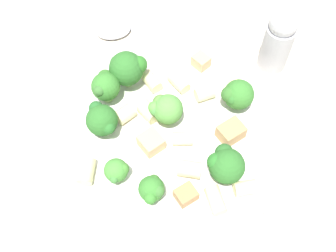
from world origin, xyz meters
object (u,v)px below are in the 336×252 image
at_px(rigatoni_3, 202,92).
at_px(rigatoni_1, 125,114).
at_px(rigatoni_5, 216,200).
at_px(rigatoni_10, 243,190).
at_px(rigatoni_0, 232,87).
at_px(chicken_chunk_3, 231,132).
at_px(broccoli_floret_2, 166,109).
at_px(broccoli_floret_1, 117,171).
at_px(rigatoni_9, 181,140).
at_px(chicken_chunk_1, 201,61).
at_px(pepper_shaker, 279,40).
at_px(broccoli_floret_7, 152,189).
at_px(rigatoni_8, 86,171).
at_px(rigatoni_6, 148,113).
at_px(pasta_bowl, 168,137).
at_px(broccoli_floret_0, 102,120).
at_px(spoon, 127,28).
at_px(broccoli_floret_4, 127,68).
at_px(rigatoni_2, 179,82).
at_px(rigatoni_4, 189,169).
at_px(broccoli_floret_3, 105,86).
at_px(chicken_chunk_2, 186,195).
at_px(broccoli_floret_6, 237,95).
at_px(broccoli_floret_5, 228,162).
at_px(rigatoni_7, 152,81).
at_px(chicken_chunk_0, 154,145).

bearing_deg(rigatoni_3, rigatoni_1, -117.80).
distance_m(rigatoni_5, rigatoni_10, 0.03).
distance_m(rigatoni_0, chicken_chunk_3, 0.06).
height_order(broccoli_floret_2, chicken_chunk_3, broccoli_floret_2).
relative_size(broccoli_floret_1, rigatoni_9, 1.35).
distance_m(rigatoni_1, chicken_chunk_1, 0.12).
relative_size(broccoli_floret_2, pepper_shaker, 0.44).
distance_m(broccoli_floret_7, rigatoni_8, 0.07).
relative_size(broccoli_floret_1, broccoli_floret_7, 0.96).
bearing_deg(broccoli_floret_7, rigatoni_6, 136.98).
relative_size(pasta_bowl, broccoli_floret_2, 6.76).
relative_size(broccoli_floret_0, spoon, 0.29).
xyz_separation_m(broccoli_floret_4, broccoli_floret_7, (0.12, -0.08, -0.01)).
distance_m(broccoli_floret_7, rigatoni_2, 0.14).
relative_size(rigatoni_4, chicken_chunk_1, 1.28).
height_order(broccoli_floret_3, chicken_chunk_3, broccoli_floret_3).
xyz_separation_m(broccoli_floret_3, chicken_chunk_2, (0.15, -0.03, -0.02)).
bearing_deg(broccoli_floret_1, chicken_chunk_2, 25.54).
height_order(broccoli_floret_4, rigatoni_9, broccoli_floret_4).
bearing_deg(chicken_chunk_3, rigatoni_8, -120.24).
relative_size(rigatoni_5, chicken_chunk_1, 1.48).
height_order(rigatoni_0, spoon, rigatoni_0).
distance_m(broccoli_floret_4, chicken_chunk_2, 0.16).
bearing_deg(broccoli_floret_6, rigatoni_6, -129.27).
bearing_deg(rigatoni_8, chicken_chunk_3, 59.76).
height_order(rigatoni_6, rigatoni_10, rigatoni_6).
distance_m(broccoli_floret_7, rigatoni_3, 0.14).
bearing_deg(spoon, pepper_shaker, 25.42).
xyz_separation_m(broccoli_floret_5, rigatoni_6, (-0.11, -0.01, -0.01)).
xyz_separation_m(broccoli_floret_6, rigatoni_6, (-0.06, -0.08, -0.01)).
xyz_separation_m(pasta_bowl, rigatoni_7, (-0.06, 0.03, 0.02)).
bearing_deg(chicken_chunk_2, broccoli_floret_1, -154.46).
xyz_separation_m(broccoli_floret_0, chicken_chunk_3, (0.11, 0.09, -0.01)).
bearing_deg(broccoli_floret_6, rigatoni_5, -61.23).
distance_m(rigatoni_0, rigatoni_8, 0.19).
bearing_deg(rigatoni_2, spoon, 162.33).
height_order(broccoli_floret_1, chicken_chunk_0, broccoli_floret_1).
distance_m(rigatoni_8, chicken_chunk_3, 0.16).
height_order(rigatoni_4, chicken_chunk_3, same).
height_order(rigatoni_4, spoon, rigatoni_4).
xyz_separation_m(rigatoni_8, chicken_chunk_0, (0.03, 0.07, 0.00)).
bearing_deg(broccoli_floret_7, broccoli_floret_4, 144.97).
bearing_deg(rigatoni_2, broccoli_floret_7, -58.60).
xyz_separation_m(rigatoni_3, chicken_chunk_0, (0.01, -0.09, 0.00)).
distance_m(pasta_bowl, rigatoni_8, 0.10).
bearing_deg(broccoli_floret_7, rigatoni_9, 107.32).
xyz_separation_m(broccoli_floret_5, rigatoni_2, (-0.11, 0.05, -0.02)).
bearing_deg(pasta_bowl, broccoli_floret_7, -58.50).
height_order(rigatoni_3, chicken_chunk_1, same).
bearing_deg(rigatoni_1, chicken_chunk_0, -6.79).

